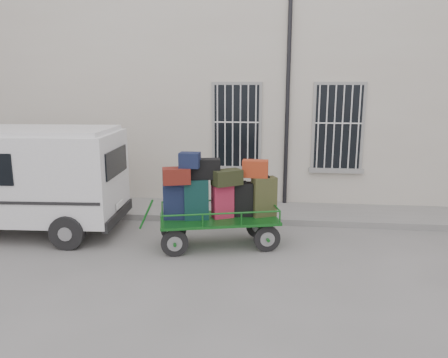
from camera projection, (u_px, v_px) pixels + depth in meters
name	position (u px, v px, depth m)	size (l,w,h in m)	color
ground	(243.00, 244.00, 9.41)	(80.00, 80.00, 0.00)	slate
building	(256.00, 96.00, 14.10)	(24.00, 5.15, 6.00)	#BEB5A2
sidewalk	(249.00, 211.00, 11.53)	(24.00, 1.70, 0.15)	slate
luggage_cart	(217.00, 199.00, 9.06)	(2.93, 1.68, 2.04)	black
van	(14.00, 174.00, 9.87)	(4.92, 2.41, 2.42)	silver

